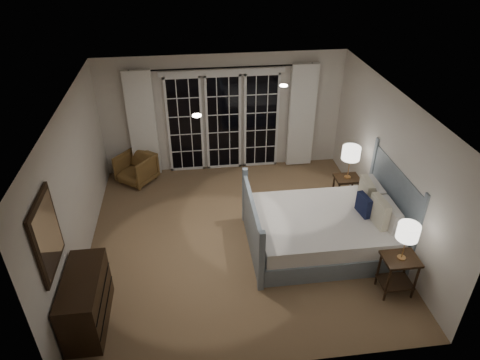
{
  "coord_description": "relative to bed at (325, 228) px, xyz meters",
  "views": [
    {
      "loc": [
        -0.7,
        -5.72,
        4.78
      ],
      "look_at": [
        0.06,
        0.2,
        1.05
      ],
      "focal_mm": 32.0,
      "sensor_mm": 36.0,
      "label": 1
    }
  ],
  "objects": [
    {
      "name": "wall_right",
      "position": [
        1.09,
        0.36,
        0.9
      ],
      "size": [
        0.02,
        5.0,
        2.5
      ],
      "primitive_type": "cube",
      "color": "silver",
      "rests_on": "floor"
    },
    {
      "name": "armchair",
      "position": [
        -3.27,
        2.46,
        -0.04
      ],
      "size": [
        0.94,
        0.94,
        0.62
      ],
      "primitive_type": "imported",
      "rotation": [
        0.0,
        0.0,
        -0.66
      ],
      "color": "brown",
      "rests_on": "floor"
    },
    {
      "name": "curtain_left",
      "position": [
        -3.06,
        2.74,
        0.8
      ],
      "size": [
        0.55,
        0.1,
        2.25
      ],
      "primitive_type": "cube",
      "color": "white",
      "rests_on": "curtain_rod"
    },
    {
      "name": "downlight_a",
      "position": [
        -0.61,
        0.96,
        2.14
      ],
      "size": [
        0.12,
        0.12,
        0.01
      ],
      "primitive_type": "cylinder",
      "color": "white",
      "rests_on": "ceiling"
    },
    {
      "name": "lamp_left",
      "position": [
        0.73,
        -1.16,
        0.77
      ],
      "size": [
        0.3,
        0.3,
        0.59
      ],
      "color": "tan",
      "rests_on": "nightstand_left"
    },
    {
      "name": "downlight_b",
      "position": [
        -2.01,
        -0.04,
        2.14
      ],
      "size": [
        0.12,
        0.12,
        0.01
      ],
      "primitive_type": "cylinder",
      "color": "white",
      "rests_on": "ceiling"
    },
    {
      "name": "wall_back",
      "position": [
        -1.41,
        2.86,
        0.9
      ],
      "size": [
        5.0,
        0.02,
        2.5
      ],
      "primitive_type": "cube",
      "color": "silver",
      "rests_on": "floor"
    },
    {
      "name": "nightstand_right",
      "position": [
        0.75,
        1.12,
        0.04
      ],
      "size": [
        0.45,
        0.36,
        0.59
      ],
      "color": "black",
      "rests_on": "floor"
    },
    {
      "name": "bed",
      "position": [
        0.0,
        0.0,
        0.0
      ],
      "size": [
        2.39,
        1.72,
        1.4
      ],
      "color": "gray",
      "rests_on": "floor"
    },
    {
      "name": "mirror",
      "position": [
        -3.88,
        -1.17,
        1.2
      ],
      "size": [
        0.05,
        0.85,
        1.0
      ],
      "color": "black",
      "rests_on": "wall_left"
    },
    {
      "name": "dresser",
      "position": [
        -3.64,
        -1.17,
        0.06
      ],
      "size": [
        0.49,
        1.15,
        0.81
      ],
      "color": "black",
      "rests_on": "floor"
    },
    {
      "name": "wall_left",
      "position": [
        -3.91,
        0.36,
        0.9
      ],
      "size": [
        0.02,
        5.0,
        2.5
      ],
      "primitive_type": "cube",
      "color": "silver",
      "rests_on": "floor"
    },
    {
      "name": "nightstand_left",
      "position": [
        0.73,
        -1.16,
        0.08
      ],
      "size": [
        0.5,
        0.4,
        0.65
      ],
      "color": "black",
      "rests_on": "floor"
    },
    {
      "name": "wall_front",
      "position": [
        -1.41,
        -2.14,
        0.9
      ],
      "size": [
        5.0,
        0.02,
        2.5
      ],
      "primitive_type": "cube",
      "color": "silver",
      "rests_on": "floor"
    },
    {
      "name": "floor",
      "position": [
        -1.41,
        0.36,
        -0.35
      ],
      "size": [
        5.0,
        5.0,
        0.0
      ],
      "primitive_type": "plane",
      "color": "brown",
      "rests_on": "ground"
    },
    {
      "name": "french_doors",
      "position": [
        -1.41,
        2.81,
        0.74
      ],
      "size": [
        2.5,
        0.04,
        2.2
      ],
      "color": "black",
      "rests_on": "wall_back"
    },
    {
      "name": "ceiling",
      "position": [
        -1.41,
        0.36,
        2.15
      ],
      "size": [
        5.0,
        5.0,
        0.0
      ],
      "primitive_type": "plane",
      "rotation": [
        3.14,
        0.0,
        0.0
      ],
      "color": "white",
      "rests_on": "wall_back"
    },
    {
      "name": "curtain_rod",
      "position": [
        -1.41,
        2.76,
        1.9
      ],
      "size": [
        3.5,
        0.03,
        0.03
      ],
      "primitive_type": "cylinder",
      "rotation": [
        0.0,
        1.57,
        0.0
      ],
      "color": "black",
      "rests_on": "wall_back"
    },
    {
      "name": "lamp_right",
      "position": [
        0.75,
        1.12,
        0.75
      ],
      "size": [
        0.33,
        0.33,
        0.64
      ],
      "color": "tan",
      "rests_on": "nightstand_right"
    },
    {
      "name": "curtain_right",
      "position": [
        0.24,
        2.74,
        0.8
      ],
      "size": [
        0.55,
        0.1,
        2.25
      ],
      "primitive_type": "cube",
      "color": "white",
      "rests_on": "curtain_rod"
    }
  ]
}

